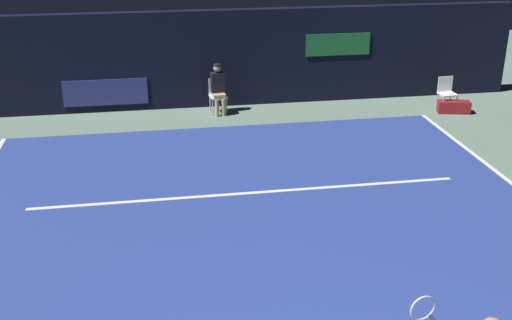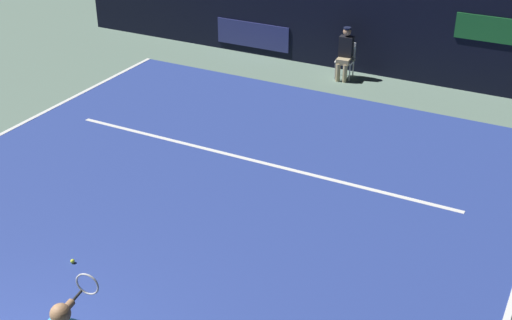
{
  "view_description": "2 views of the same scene",
  "coord_description": "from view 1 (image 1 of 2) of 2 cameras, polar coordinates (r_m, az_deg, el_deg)",
  "views": [
    {
      "loc": [
        -1.7,
        -3.74,
        5.29
      ],
      "look_at": [
        0.02,
        6.42,
        1.01
      ],
      "focal_mm": 44.24,
      "sensor_mm": 36.0,
      "label": 1
    },
    {
      "loc": [
        5.57,
        -3.31,
        6.32
      ],
      "look_at": [
        0.97,
        5.48,
        1.04
      ],
      "focal_mm": 47.8,
      "sensor_mm": 36.0,
      "label": 2
    }
  ],
  "objects": [
    {
      "name": "equipment_bag",
      "position": [
        17.64,
        17.45,
        4.6
      ],
      "size": [
        0.89,
        0.51,
        0.32
      ],
      "primitive_type": "cube",
      "rotation": [
        0.0,
        0.0,
        -0.23
      ],
      "color": "maroon",
      "rests_on": "ground"
    },
    {
      "name": "courtside_chair_near",
      "position": [
        17.79,
        16.86,
        5.97
      ],
      "size": [
        0.46,
        0.44,
        0.88
      ],
      "color": "white",
      "rests_on": "ground"
    },
    {
      "name": "line_service",
      "position": [
        12.22,
        -0.66,
        -3.01
      ],
      "size": [
        8.31,
        0.1,
        0.01
      ],
      "primitive_type": "cube",
      "color": "white",
      "rests_on": "court_surface"
    },
    {
      "name": "ground_plane",
      "position": [
        10.39,
        1.18,
        -8.05
      ],
      "size": [
        33.01,
        33.01,
        0.0
      ],
      "primitive_type": "plane",
      "color": "slate"
    },
    {
      "name": "line_judge_on_chair",
      "position": [
        16.68,
        -3.45,
        6.49
      ],
      "size": [
        0.47,
        0.55,
        1.32
      ],
      "color": "white",
      "rests_on": "ground"
    },
    {
      "name": "back_wall",
      "position": [
        17.23,
        -3.73,
        9.12
      ],
      "size": [
        16.86,
        0.33,
        2.6
      ],
      "color": "black",
      "rests_on": "ground"
    },
    {
      "name": "court_surface",
      "position": [
        10.39,
        1.18,
        -8.02
      ],
      "size": [
        10.65,
        12.07,
        0.01
      ],
      "primitive_type": "cube",
      "color": "navy",
      "rests_on": "ground"
    }
  ]
}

